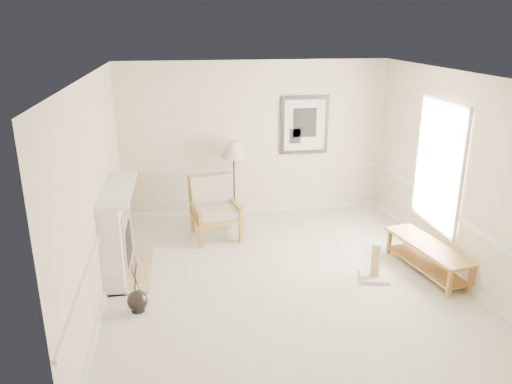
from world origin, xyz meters
TOP-DOWN VIEW (x-y plane):
  - ground at (0.00, 0.00)m, footprint 5.50×5.50m
  - room at (0.14, 0.08)m, footprint 5.04×5.54m
  - fireplace at (-2.34, 0.60)m, footprint 0.64×1.64m
  - floor_vase at (-2.02, -0.56)m, footprint 0.27×0.27m
  - armchair at (-0.86, 1.75)m, footprint 0.91×0.95m
  - floor_lamp at (-0.43, 2.40)m, footprint 0.61×0.61m
  - bench at (2.15, -0.12)m, footprint 0.74×1.62m
  - scratching_post at (1.31, -0.20)m, footprint 0.47×0.47m

SIDE VIEW (x-z plane):
  - ground at x=0.00m, z-range 0.00..0.00m
  - floor_vase at x=-2.02m, z-range -0.25..0.53m
  - scratching_post at x=1.31m, z-range -0.10..0.46m
  - bench at x=2.15m, z-range 0.07..0.52m
  - armchair at x=-0.86m, z-range 0.04..1.08m
  - fireplace at x=-2.34m, z-range -0.01..1.30m
  - floor_lamp at x=-0.43m, z-range 0.56..2.07m
  - room at x=0.14m, z-range 0.41..3.33m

